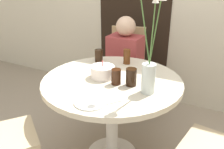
{
  "coord_description": "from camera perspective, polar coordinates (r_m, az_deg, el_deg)",
  "views": [
    {
      "loc": [
        0.83,
        -1.55,
        1.54
      ],
      "look_at": [
        0.0,
        0.0,
        0.78
      ],
      "focal_mm": 40.0,
      "sensor_mm": 36.0,
      "label": 1
    }
  ],
  "objects": [
    {
      "name": "birthday_cake",
      "position": [
        1.95,
        -2.14,
        0.65
      ],
      "size": [
        0.19,
        0.19,
        0.14
      ],
      "color": "white",
      "rests_on": "dining_table"
    },
    {
      "name": "dining_table",
      "position": [
        1.99,
        0.0,
        -4.45
      ],
      "size": [
        1.09,
        1.09,
        0.74
      ],
      "color": "beige",
      "rests_on": "ground_plane"
    },
    {
      "name": "person_guest",
      "position": [
        2.69,
        2.95,
        0.88
      ],
      "size": [
        0.34,
        0.24,
        1.1
      ],
      "color": "#383333",
      "rests_on": "ground_plane"
    },
    {
      "name": "chair_near_front",
      "position": [
        2.83,
        3.41,
        2.48
      ],
      "size": [
        0.5,
        0.5,
        0.94
      ],
      "rotation": [
        0.0,
        0.0,
        0.3
      ],
      "color": "tan",
      "rests_on": "ground_plane"
    },
    {
      "name": "drink_glass_3",
      "position": [
        1.81,
        4.41,
        -0.59
      ],
      "size": [
        0.08,
        0.08,
        0.13
      ],
      "color": "black",
      "rests_on": "dining_table"
    },
    {
      "name": "flower_vase",
      "position": [
        1.66,
        8.51,
        2.8
      ],
      "size": [
        0.21,
        0.13,
        0.72
      ],
      "color": "silver",
      "rests_on": "dining_table"
    },
    {
      "name": "doorway_panel",
      "position": [
        3.06,
        4.96,
        13.51
      ],
      "size": [
        0.9,
        0.01,
        2.05
      ],
      "color": "black",
      "rests_on": "ground_plane"
    },
    {
      "name": "drink_glass_0",
      "position": [
        2.23,
        3.41,
        4.12
      ],
      "size": [
        0.06,
        0.06,
        0.13
      ],
      "color": "#51280F",
      "rests_on": "dining_table"
    },
    {
      "name": "drink_glass_2",
      "position": [
        2.28,
        -3.03,
        4.31
      ],
      "size": [
        0.07,
        0.07,
        0.11
      ],
      "color": "black",
      "rests_on": "dining_table"
    },
    {
      "name": "side_plate",
      "position": [
        1.61,
        -4.9,
        -6.3
      ],
      "size": [
        0.21,
        0.21,
        0.01
      ],
      "color": "white",
      "rests_on": "dining_table"
    },
    {
      "name": "drink_glass_1",
      "position": [
        1.83,
        0.94,
        -0.5
      ],
      "size": [
        0.07,
        0.07,
        0.12
      ],
      "color": "#33190C",
      "rests_on": "dining_table"
    }
  ]
}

